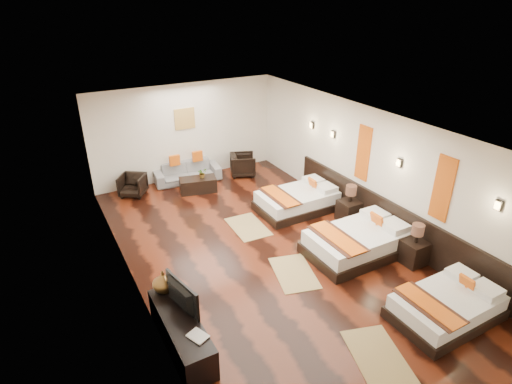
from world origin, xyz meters
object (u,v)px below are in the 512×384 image
tv (177,297)px  bed_mid (358,241)px  sofa (187,172)px  armchair_left (133,185)px  nightstand_a (414,250)px  book (192,341)px  figurine (163,281)px  table_plant (202,173)px  nightstand_b (349,209)px  bed_far (298,200)px  tv_console (181,332)px  coffee_table (198,185)px  armchair_right (243,165)px  bed_near (447,306)px

tv → bed_mid: bearing=-95.8°
sofa → armchair_left: 1.67m
nightstand_a → book: 4.96m
figurine → book: bearing=-90.0°
nightstand_a → table_plant: 5.89m
table_plant → nightstand_b: bearing=-53.7°
nightstand_b → figurine: 5.07m
bed_far → tv_console: (-4.20, -2.92, 0.01)m
tv → sofa: tv is taller
tv → armchair_left: bearing=-18.8°
bed_mid → armchair_left: (-3.49, 5.16, 0.02)m
tv_console → coffee_table: size_ratio=1.80×
tv → book: size_ratio=3.00×
bed_mid → armchair_right: size_ratio=2.94×
bed_near → nightstand_a: bearing=62.0°
nightstand_b → tv: (-4.89, -1.63, 0.47)m
tv → coffee_table: 5.52m
nightstand_a → figurine: (-4.94, 0.95, 0.42)m
armchair_left → nightstand_a: bearing=-19.5°
armchair_left → figurine: bearing=-62.7°
bed_far → nightstand_a: size_ratio=2.21×
armchair_right → coffee_table: (-1.64, -0.43, -0.13)m
nightstand_b → table_plant: size_ratio=3.48×
nightstand_b → tv: 5.18m
bed_mid → nightstand_b: nightstand_b is taller
bed_mid → tv: 4.21m
bed_mid → sofa: size_ratio=1.12×
nightstand_a → armchair_right: bearing=99.3°
nightstand_b → coffee_table: bearing=127.7°
bed_near → nightstand_b: bearing=77.6°
nightstand_a → sofa: 6.72m
table_plant → tv_console: bearing=-115.8°
tv → sofa: 6.28m
tv_console → tv: size_ratio=2.03×
tv → sofa: bearing=-33.7°
bed_mid → tv_console: 4.25m
tv_console → sofa: size_ratio=0.94×
figurine → tv_console: bearing=-90.0°
nightstand_a → tv_console: (-4.94, 0.19, -0.04)m
bed_mid → armchair_left: 6.23m
bed_near → table_plant: bearing=104.1°
coffee_table → table_plant: bearing=-6.3°
armchair_right → table_plant: 1.58m
tv_console → tv: 0.57m
sofa → coffee_table: (0.00, -0.84, -0.08)m
book → nightstand_b: bearing=25.5°
tv_console → tv: bearing=75.6°
coffee_table → bed_mid: bearing=-67.8°
bed_near → tv_console: bed_near is taller
figurine → table_plant: 5.06m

